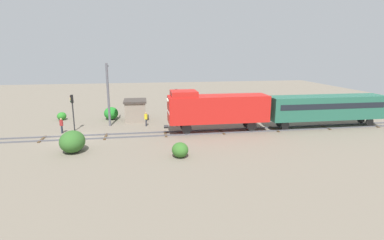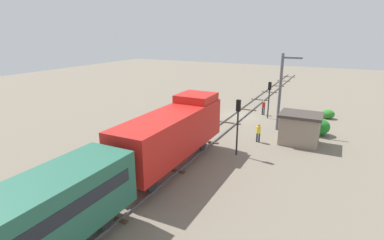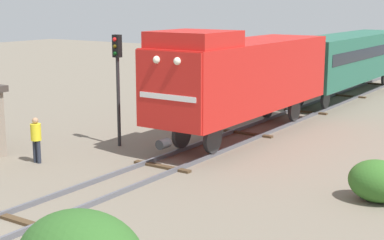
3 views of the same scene
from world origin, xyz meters
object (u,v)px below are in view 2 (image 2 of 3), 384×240
(relay_hut, at_px, (300,128))
(catenary_mast, at_px, (281,90))
(worker_by_signal, at_px, (258,131))
(traffic_signal_mid, at_px, (238,117))
(traffic_signal_near, at_px, (269,93))
(worker_near_track, at_px, (263,107))
(locomotive, at_px, (174,131))

(relay_hut, bearing_deg, catenary_mast, -51.52)
(worker_by_signal, distance_m, catenary_mast, 5.39)
(traffic_signal_mid, height_order, relay_hut, traffic_signal_mid)
(traffic_signal_near, xyz_separation_m, worker_near_track, (0.80, -1.15, -1.89))
(traffic_signal_mid, relative_size, relay_hut, 1.30)
(locomotive, relative_size, relay_hut, 3.31)
(traffic_signal_near, distance_m, traffic_signal_mid, 11.81)
(locomotive, distance_m, relay_hut, 11.85)
(worker_by_signal, distance_m, relay_hut, 3.57)
(traffic_signal_mid, height_order, catenary_mast, catenary_mast)
(locomotive, xyz_separation_m, relay_hut, (-7.50, -9.07, -1.38))
(traffic_signal_near, bearing_deg, traffic_signal_mid, 90.97)
(locomotive, distance_m, traffic_signal_near, 16.23)
(worker_by_signal, xyz_separation_m, relay_hut, (-3.30, -1.31, 0.40))
(traffic_signal_near, bearing_deg, catenary_mast, 116.25)
(traffic_signal_mid, bearing_deg, locomotive, 50.37)
(worker_by_signal, height_order, catenary_mast, catenary_mast)
(traffic_signal_near, xyz_separation_m, traffic_signal_mid, (-0.20, 11.81, 0.25))
(worker_near_track, relative_size, worker_by_signal, 1.00)
(locomotive, height_order, worker_near_track, locomotive)
(traffic_signal_mid, bearing_deg, catenary_mast, -101.72)
(locomotive, relative_size, worker_near_track, 6.82)
(traffic_signal_mid, distance_m, relay_hut, 6.67)
(catenary_mast, bearing_deg, worker_by_signal, 78.81)
(traffic_signal_near, height_order, worker_near_track, traffic_signal_near)
(worker_by_signal, relative_size, relay_hut, 0.49)
(worker_near_track, distance_m, relay_hut, 9.50)
(traffic_signal_mid, height_order, worker_by_signal, traffic_signal_mid)
(catenary_mast, bearing_deg, relay_hut, 128.48)
(locomotive, height_order, traffic_signal_mid, locomotive)
(locomotive, bearing_deg, worker_near_track, -98.00)
(locomotive, distance_m, worker_near_track, 17.33)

